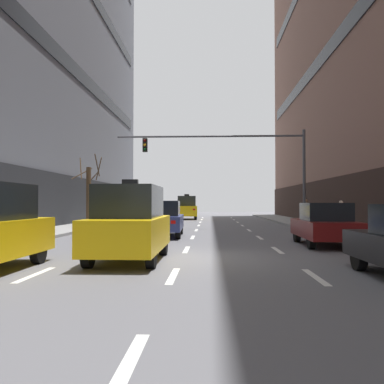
{
  "coord_description": "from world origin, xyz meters",
  "views": [
    {
      "loc": [
        0.8,
        -11.95,
        1.58
      ],
      "look_at": [
        -0.62,
        20.47,
        2.44
      ],
      "focal_mm": 38.59,
      "sensor_mm": 36.0,
      "label": 1
    }
  ],
  "objects_px": {
    "car_driving_3": "(162,219)",
    "pedestrian_1": "(341,213)",
    "car_parked_2": "(325,225)",
    "street_tree_0": "(89,193)",
    "pedestrian_0": "(306,210)",
    "taxi_driving_2": "(130,223)",
    "taxi_driving_1": "(187,208)",
    "traffic_signal_0": "(241,156)",
    "car_driving_0": "(137,213)"
  },
  "relations": [
    {
      "from": "taxi_driving_1",
      "to": "car_driving_3",
      "type": "distance_m",
      "value": 20.53
    },
    {
      "from": "taxi_driving_1",
      "to": "traffic_signal_0",
      "type": "distance_m",
      "value": 15.64
    },
    {
      "from": "car_driving_0",
      "to": "car_driving_3",
      "type": "xyz_separation_m",
      "value": [
        3.03,
        -10.43,
        -0.03
      ]
    },
    {
      "from": "traffic_signal_0",
      "to": "street_tree_0",
      "type": "bearing_deg",
      "value": 169.74
    },
    {
      "from": "car_parked_2",
      "to": "street_tree_0",
      "type": "relative_size",
      "value": 0.92
    },
    {
      "from": "taxi_driving_1",
      "to": "car_parked_2",
      "type": "distance_m",
      "value": 25.26
    },
    {
      "from": "taxi_driving_2",
      "to": "street_tree_0",
      "type": "xyz_separation_m",
      "value": [
        -5.86,
        15.79,
        1.2
      ]
    },
    {
      "from": "car_parked_2",
      "to": "street_tree_0",
      "type": "distance_m",
      "value": 16.88
    },
    {
      "from": "car_parked_2",
      "to": "pedestrian_0",
      "type": "height_order",
      "value": "pedestrian_0"
    },
    {
      "from": "car_parked_2",
      "to": "street_tree_0",
      "type": "xyz_separation_m",
      "value": [
        -12.29,
        11.48,
        1.44
      ]
    },
    {
      "from": "car_parked_2",
      "to": "pedestrian_0",
      "type": "bearing_deg",
      "value": 79.89
    },
    {
      "from": "car_parked_2",
      "to": "pedestrian_0",
      "type": "xyz_separation_m",
      "value": [
        2.3,
        12.87,
        0.35
      ]
    },
    {
      "from": "car_parked_2",
      "to": "pedestrian_1",
      "type": "distance_m",
      "value": 6.84
    },
    {
      "from": "car_driving_3",
      "to": "traffic_signal_0",
      "type": "distance_m",
      "value": 7.99
    },
    {
      "from": "car_parked_2",
      "to": "street_tree_0",
      "type": "height_order",
      "value": "street_tree_0"
    },
    {
      "from": "taxi_driving_2",
      "to": "car_driving_3",
      "type": "xyz_separation_m",
      "value": [
        -0.08,
        8.18,
        -0.19
      ]
    },
    {
      "from": "pedestrian_0",
      "to": "car_driving_0",
      "type": "bearing_deg",
      "value": 173.1
    },
    {
      "from": "car_driving_0",
      "to": "pedestrian_0",
      "type": "bearing_deg",
      "value": -6.9
    },
    {
      "from": "street_tree_0",
      "to": "pedestrian_1",
      "type": "height_order",
      "value": "street_tree_0"
    },
    {
      "from": "car_driving_0",
      "to": "traffic_signal_0",
      "type": "height_order",
      "value": "traffic_signal_0"
    },
    {
      "from": "pedestrian_1",
      "to": "taxi_driving_1",
      "type": "bearing_deg",
      "value": 116.71
    },
    {
      "from": "taxi_driving_2",
      "to": "car_parked_2",
      "type": "bearing_deg",
      "value": 33.81
    },
    {
      "from": "car_driving_0",
      "to": "taxi_driving_2",
      "type": "bearing_deg",
      "value": -80.52
    },
    {
      "from": "car_driving_3",
      "to": "traffic_signal_0",
      "type": "height_order",
      "value": "traffic_signal_0"
    },
    {
      "from": "car_driving_3",
      "to": "taxi_driving_1",
      "type": "bearing_deg",
      "value": 90.0
    },
    {
      "from": "car_parked_2",
      "to": "traffic_signal_0",
      "type": "bearing_deg",
      "value": 103.75
    },
    {
      "from": "taxi_driving_2",
      "to": "pedestrian_0",
      "type": "height_order",
      "value": "taxi_driving_2"
    },
    {
      "from": "traffic_signal_0",
      "to": "pedestrian_0",
      "type": "xyz_separation_m",
      "value": [
        4.66,
        3.19,
        -3.3
      ]
    },
    {
      "from": "traffic_signal_0",
      "to": "street_tree_0",
      "type": "distance_m",
      "value": 10.32
    },
    {
      "from": "car_driving_0",
      "to": "street_tree_0",
      "type": "distance_m",
      "value": 4.17
    },
    {
      "from": "street_tree_0",
      "to": "taxi_driving_1",
      "type": "bearing_deg",
      "value": 65.9
    },
    {
      "from": "taxi_driving_2",
      "to": "car_parked_2",
      "type": "height_order",
      "value": "taxi_driving_2"
    },
    {
      "from": "taxi_driving_2",
      "to": "pedestrian_0",
      "type": "bearing_deg",
      "value": 63.07
    },
    {
      "from": "car_driving_0",
      "to": "taxi_driving_1",
      "type": "xyz_separation_m",
      "value": [
        3.03,
        10.1,
        0.26
      ]
    },
    {
      "from": "taxi_driving_2",
      "to": "pedestrian_0",
      "type": "xyz_separation_m",
      "value": [
        8.73,
        17.18,
        0.11
      ]
    },
    {
      "from": "car_driving_3",
      "to": "pedestrian_1",
      "type": "xyz_separation_m",
      "value": [
        9.1,
        2.45,
        0.22
      ]
    },
    {
      "from": "pedestrian_1",
      "to": "street_tree_0",
      "type": "bearing_deg",
      "value": 160.88
    },
    {
      "from": "traffic_signal_0",
      "to": "pedestrian_1",
      "type": "height_order",
      "value": "traffic_signal_0"
    },
    {
      "from": "taxi_driving_1",
      "to": "car_parked_2",
      "type": "xyz_separation_m",
      "value": [
        6.51,
        -24.4,
        -0.34
      ]
    },
    {
      "from": "taxi_driving_1",
      "to": "pedestrian_0",
      "type": "bearing_deg",
      "value": -52.63
    },
    {
      "from": "taxi_driving_2",
      "to": "street_tree_0",
      "type": "bearing_deg",
      "value": 110.36
    },
    {
      "from": "pedestrian_0",
      "to": "taxi_driving_1",
      "type": "bearing_deg",
      "value": 127.37
    },
    {
      "from": "taxi_driving_1",
      "to": "pedestrian_1",
      "type": "relative_size",
      "value": 3.0
    },
    {
      "from": "car_parked_2",
      "to": "taxi_driving_1",
      "type": "bearing_deg",
      "value": 104.94
    },
    {
      "from": "pedestrian_0",
      "to": "car_driving_3",
      "type": "bearing_deg",
      "value": -134.39
    },
    {
      "from": "taxi_driving_2",
      "to": "pedestrian_0",
      "type": "relative_size",
      "value": 2.49
    },
    {
      "from": "taxi_driving_2",
      "to": "traffic_signal_0",
      "type": "bearing_deg",
      "value": 73.81
    },
    {
      "from": "taxi_driving_1",
      "to": "car_driving_3",
      "type": "bearing_deg",
      "value": -90.0
    },
    {
      "from": "street_tree_0",
      "to": "pedestrian_1",
      "type": "xyz_separation_m",
      "value": [
        14.88,
        -5.16,
        -1.17
      ]
    },
    {
      "from": "taxi_driving_2",
      "to": "street_tree_0",
      "type": "relative_size",
      "value": 0.91
    }
  ]
}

